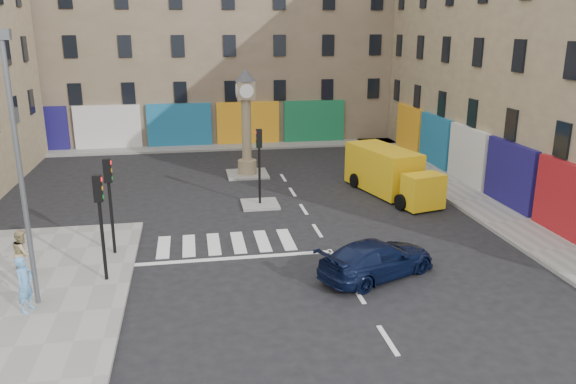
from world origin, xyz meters
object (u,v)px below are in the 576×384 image
object	(u,v)px
clock_pillar	(246,116)
pedestrian_tan	(23,253)
traffic_light_left_far	(109,191)
traffic_light_island	(259,154)
traffic_light_left_near	(100,211)
yellow_van	(390,173)
pedestrian_blue	(25,284)
navy_sedan	(377,259)
lamp_post	(18,159)

from	to	relation	value
clock_pillar	pedestrian_tan	bearing A→B (deg)	-124.98
traffic_light_left_far	traffic_light_island	bearing A→B (deg)	40.60
traffic_light_left_near	yellow_van	xyz separation A→B (m)	(13.24, 8.57, -1.45)
traffic_light_left_far	traffic_light_island	size ratio (longest dim) A/B	1.00
pedestrian_tan	traffic_light_left_near	bearing A→B (deg)	-112.31
yellow_van	pedestrian_blue	world-z (taller)	yellow_van
traffic_light_island	yellow_van	distance (m)	7.13
navy_sedan	pedestrian_tan	bearing A→B (deg)	56.74
pedestrian_blue	pedestrian_tan	size ratio (longest dim) A/B	1.04
traffic_light_left_near	pedestrian_blue	distance (m)	3.22
traffic_light_island	yellow_van	size ratio (longest dim) A/B	0.55
navy_sedan	clock_pillar	bearing A→B (deg)	-13.13
traffic_light_left_near	traffic_light_left_far	distance (m)	2.40
traffic_light_left_near	navy_sedan	world-z (taller)	traffic_light_left_near
lamp_post	pedestrian_tan	size ratio (longest dim) A/B	4.90
pedestrian_blue	pedestrian_tan	world-z (taller)	pedestrian_blue
traffic_light_left_near	lamp_post	world-z (taller)	lamp_post
traffic_light_left_near	traffic_light_island	bearing A→B (deg)	51.07
yellow_van	pedestrian_tan	distance (m)	17.85
lamp_post	pedestrian_blue	xyz separation A→B (m)	(-0.17, -0.49, -3.76)
pedestrian_tan	pedestrian_blue	bearing A→B (deg)	-171.32
clock_pillar	pedestrian_blue	xyz separation A→B (m)	(-8.37, -15.69, -2.52)
yellow_van	pedestrian_tan	bearing A→B (deg)	-168.02
traffic_light_island	yellow_van	xyz separation A→B (m)	(6.94, 0.77, -1.42)
clock_pillar	traffic_light_left_near	bearing A→B (deg)	-114.55
lamp_post	clock_pillar	size ratio (longest dim) A/B	1.36
traffic_light_island	clock_pillar	size ratio (longest dim) A/B	0.61
traffic_light_island	pedestrian_blue	bearing A→B (deg)	-130.80
clock_pillar	pedestrian_tan	xyz separation A→B (m)	(-9.11, -13.02, -2.55)
traffic_light_left_near	pedestrian_tan	distance (m)	3.34
traffic_light_island	lamp_post	xyz separation A→B (m)	(-8.20, -9.20, 2.20)
traffic_light_island	pedestrian_blue	size ratio (longest dim) A/B	2.09
navy_sedan	pedestrian_blue	distance (m)	11.46
traffic_light_left_far	yellow_van	bearing A→B (deg)	24.98
traffic_light_island	pedestrian_tan	bearing A→B (deg)	-142.36
yellow_van	pedestrian_blue	size ratio (longest dim) A/B	3.82
pedestrian_tan	traffic_light_island	bearing A→B (deg)	-59.25
lamp_post	traffic_light_left_far	bearing A→B (deg)	63.43
yellow_van	pedestrian_tan	world-z (taller)	yellow_van
traffic_light_left_far	clock_pillar	distance (m)	13.05
navy_sedan	pedestrian_tan	distance (m)	12.30
yellow_van	pedestrian_tan	size ratio (longest dim) A/B	3.98
pedestrian_tan	clock_pillar	bearing A→B (deg)	-41.86
traffic_light_left_near	lamp_post	size ratio (longest dim) A/B	0.45
traffic_light_left_near	pedestrian_blue	bearing A→B (deg)	-137.50
traffic_light_island	clock_pillar	bearing A→B (deg)	90.00
traffic_light_left_far	pedestrian_tan	size ratio (longest dim) A/B	2.18
pedestrian_tan	lamp_post	bearing A→B (deg)	-164.21
traffic_light_left_far	pedestrian_blue	world-z (taller)	traffic_light_left_far
lamp_post	pedestrian_blue	distance (m)	3.79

